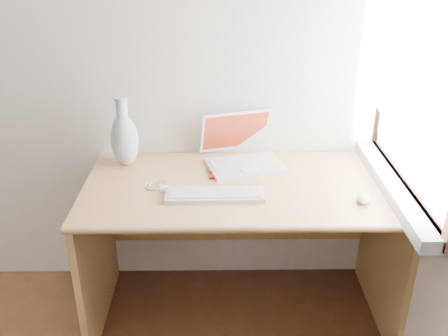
{
  "coord_description": "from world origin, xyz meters",
  "views": [
    {
      "loc": [
        0.92,
        -0.65,
        1.81
      ],
      "look_at": [
        0.95,
        1.35,
        0.86
      ],
      "focal_mm": 40.0,
      "sensor_mm": 36.0,
      "label": 1
    }
  ],
  "objects_px": {
    "external_keyboard": "(215,195)",
    "desk": "(241,216)",
    "laptop": "(245,153)",
    "vase": "(124,138)"
  },
  "relations": [
    {
      "from": "external_keyboard",
      "to": "desk",
      "type": "bearing_deg",
      "value": 58.01
    },
    {
      "from": "laptop",
      "to": "external_keyboard",
      "type": "bearing_deg",
      "value": -129.44
    },
    {
      "from": "desk",
      "to": "laptop",
      "type": "bearing_deg",
      "value": 80.39
    },
    {
      "from": "vase",
      "to": "desk",
      "type": "bearing_deg",
      "value": -12.85
    },
    {
      "from": "desk",
      "to": "external_keyboard",
      "type": "height_order",
      "value": "external_keyboard"
    },
    {
      "from": "desk",
      "to": "laptop",
      "type": "height_order",
      "value": "laptop"
    },
    {
      "from": "vase",
      "to": "external_keyboard",
      "type": "bearing_deg",
      "value": -37.44
    },
    {
      "from": "desk",
      "to": "vase",
      "type": "xyz_separation_m",
      "value": [
        -0.56,
        0.13,
        0.36
      ]
    },
    {
      "from": "laptop",
      "to": "vase",
      "type": "bearing_deg",
      "value": 164.76
    },
    {
      "from": "desk",
      "to": "external_keyboard",
      "type": "distance_m",
      "value": 0.34
    }
  ]
}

